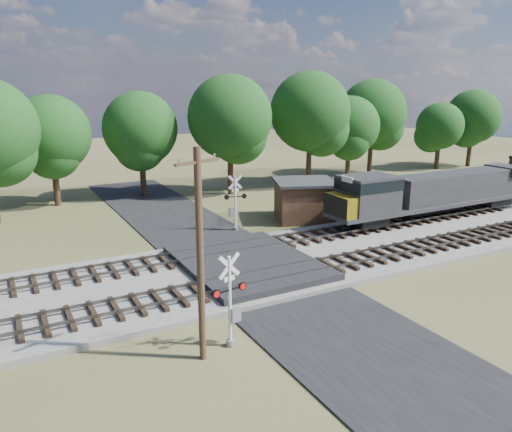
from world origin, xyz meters
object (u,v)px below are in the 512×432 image
equipment_shed (304,200)px  crossing_signal_far (234,208)px  crossing_signal_near (232,308)px  utility_pole (200,252)px

equipment_shed → crossing_signal_far: bearing=-155.3°
crossing_signal_near → utility_pole: 3.07m
utility_pole → equipment_shed: size_ratio=1.38×
crossing_signal_far → utility_pole: bearing=71.1°
crossing_signal_far → equipment_shed: bearing=-166.1°
crossing_signal_near → equipment_shed: size_ratio=0.67×
equipment_shed → crossing_signal_near: bearing=-110.0°
utility_pole → equipment_shed: utility_pole is taller
utility_pole → equipment_shed: (14.92, 15.45, -2.77)m
crossing_signal_near → equipment_shed: bearing=38.8°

